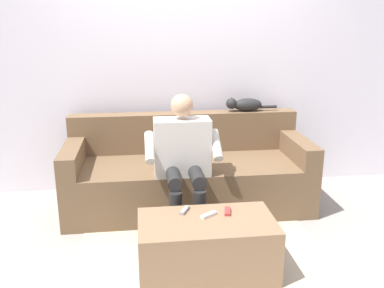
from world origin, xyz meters
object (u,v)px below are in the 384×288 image
(couch, at_px, (188,175))
(coffee_table, at_px, (207,246))
(remote_white, at_px, (209,215))
(cat_on_backrest, at_px, (245,104))
(remote_red, at_px, (227,211))
(person_solo_seated, at_px, (183,155))
(remote_gray, at_px, (185,210))

(couch, xyz_separation_m, coffee_table, (0.00, 1.12, -0.10))
(couch, xyz_separation_m, remote_white, (-0.02, 1.06, 0.11))
(couch, distance_m, coffee_table, 1.12)
(coffee_table, height_order, cat_on_backrest, cat_on_backrest)
(coffee_table, bearing_deg, remote_red, -148.31)
(couch, relative_size, cat_on_backrest, 4.32)
(cat_on_backrest, xyz_separation_m, remote_red, (0.43, 1.31, -0.48))
(coffee_table, bearing_deg, couch, -90.00)
(couch, relative_size, person_solo_seated, 1.97)
(remote_gray, bearing_deg, person_solo_seated, -159.25)
(remote_red, relative_size, remote_gray, 0.94)
(remote_gray, distance_m, remote_white, 0.18)
(cat_on_backrest, height_order, remote_gray, cat_on_backrest)
(couch, height_order, remote_gray, couch)
(coffee_table, bearing_deg, person_solo_seated, -83.01)
(person_solo_seated, height_order, remote_white, person_solo_seated)
(remote_red, height_order, remote_gray, same)
(person_solo_seated, xyz_separation_m, cat_on_backrest, (-0.67, -0.72, 0.25))
(couch, height_order, remote_white, couch)
(remote_gray, bearing_deg, remote_white, 84.37)
(cat_on_backrest, bearing_deg, coffee_table, 67.32)
(person_solo_seated, relative_size, cat_on_backrest, 2.20)
(person_solo_seated, distance_m, remote_red, 0.68)
(coffee_table, xyz_separation_m, remote_white, (-0.02, -0.06, 0.20))
(coffee_table, height_order, remote_gray, remote_gray)
(remote_gray, bearing_deg, remote_red, 105.32)
(coffee_table, relative_size, remote_red, 7.87)
(cat_on_backrest, relative_size, remote_white, 4.08)
(person_solo_seated, height_order, cat_on_backrest, person_solo_seated)
(couch, height_order, remote_red, couch)
(couch, height_order, cat_on_backrest, cat_on_backrest)
(coffee_table, relative_size, cat_on_backrest, 1.81)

